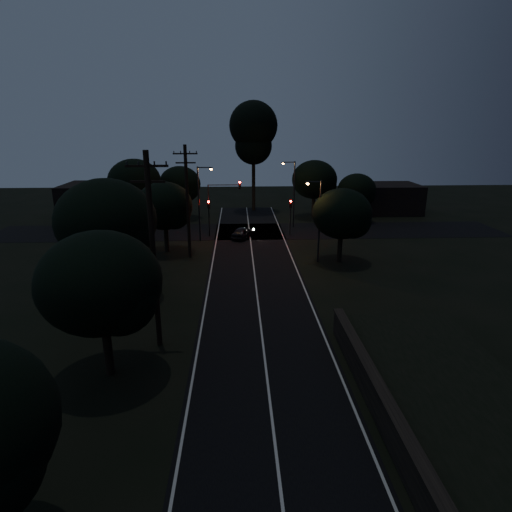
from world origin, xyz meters
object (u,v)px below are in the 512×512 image
signal_left (209,212)px  car (243,233)px  streetlight_c (318,216)px  signal_mast (224,198)px  signal_right (290,211)px  utility_pole_far (187,200)px  streetlight_a (201,199)px  tall_pine (253,132)px  streetlight_b (293,190)px  utility_pole_mid (153,250)px

signal_left → car: (3.77, -1.10, -2.19)m
streetlight_c → car: 11.71m
signal_mast → signal_right: bearing=-0.0°
streetlight_c → signal_left: bearing=136.2°
utility_pole_far → streetlight_a: (0.69, 6.00, -0.85)m
tall_pine → signal_mast: bearing=-104.6°
signal_mast → streetlight_c: size_ratio=0.83×
utility_pole_far → signal_left: size_ratio=2.56×
signal_right → car: 5.96m
streetlight_a → streetlight_b: same height
streetlight_a → streetlight_b: bearing=29.5°
signal_right → signal_mast: signal_mast is taller
streetlight_b → streetlight_c: 14.01m
car → utility_pole_far: bearing=77.4°
utility_pole_mid → signal_left: bearing=86.8°
signal_right → signal_left: bearing=180.0°
streetlight_a → streetlight_c: bearing=-35.7°
utility_pole_mid → streetlight_a: bearing=88.3°
utility_pole_mid → car: 24.96m
signal_right → car: bearing=-168.5°
signal_mast → streetlight_c: 13.28m
signal_right → tall_pine: bearing=103.5°
utility_pole_mid → signal_mast: (3.09, 24.99, -1.40)m
signal_left → streetlight_c: bearing=-43.8°
utility_pole_far → signal_right: 13.53m
utility_pole_mid → streetlight_b: utility_pole_mid is taller
tall_pine → streetlight_a: 19.26m
utility_pole_far → signal_right: (10.60, 7.99, -2.65)m
utility_pole_mid → signal_left: utility_pole_mid is taller
signal_left → tall_pine: bearing=69.5°
signal_right → car: (-5.43, -1.10, -2.19)m
streetlight_a → signal_right: bearing=11.3°
tall_pine → signal_left: (-5.60, -15.01, -8.28)m
tall_pine → signal_right: tall_pine is taller
signal_mast → tall_pine: bearing=75.4°
tall_pine → signal_left: bearing=-110.5°
signal_left → streetlight_b: 10.84m
utility_pole_far → car: (5.17, 6.88, -4.84)m
utility_pole_far → streetlight_c: size_ratio=1.40×
signal_left → signal_right: same height
utility_pole_mid → signal_left: 25.19m
signal_right → streetlight_b: bearing=80.0°
utility_pole_far → streetlight_a: 6.10m
tall_pine → signal_mast: (-3.91, -15.01, -6.78)m
streetlight_b → signal_mast: bearing=-154.0°
signal_mast → streetlight_c: (8.74, -9.99, 0.01)m
signal_left → signal_right: 9.20m
car → streetlight_c: bearing=151.2°
utility_pole_mid → streetlight_c: bearing=51.7°
tall_pine → signal_left: 18.04m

